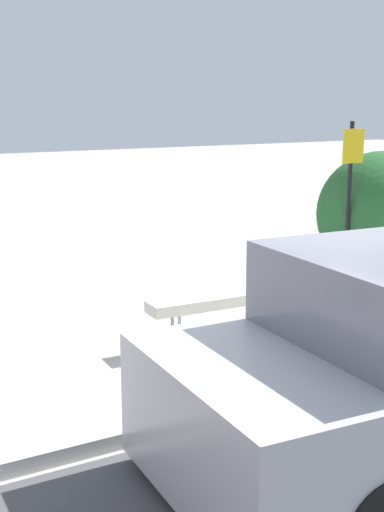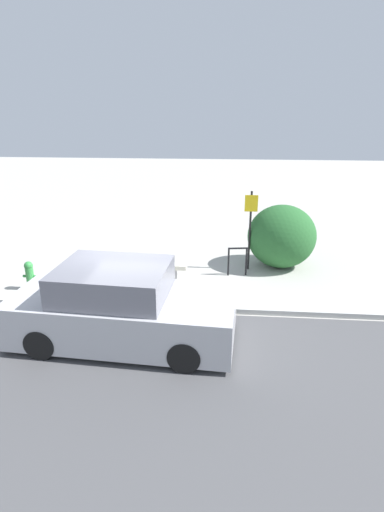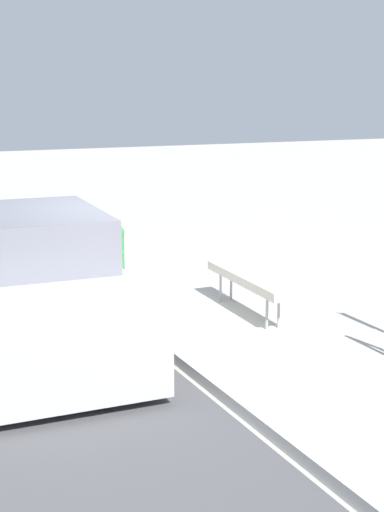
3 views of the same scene
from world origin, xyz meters
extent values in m
plane|color=#ADAAA3|center=(0.00, 0.00, 0.00)|extent=(60.00, 60.00, 0.00)
cube|color=#B7B7B2|center=(0.00, 0.00, 0.07)|extent=(60.00, 0.20, 0.13)
cylinder|color=#99999E|center=(-0.68, 1.51, 0.21)|extent=(0.04, 0.04, 0.42)
cylinder|color=#99999E|center=(0.67, 1.45, 0.21)|extent=(0.04, 0.04, 0.42)
cylinder|color=#99999E|center=(-0.68, 1.68, 0.21)|extent=(0.04, 0.04, 0.42)
cylinder|color=#99999E|center=(0.67, 1.62, 0.21)|extent=(0.04, 0.04, 0.42)
cube|color=beige|center=(-0.01, 1.57, 0.48)|extent=(1.94, 0.39, 0.12)
cylinder|color=#338C3F|center=(-3.04, 0.83, 0.30)|extent=(0.20, 0.20, 0.60)
sphere|color=#338C3F|center=(-3.04, 0.83, 0.66)|extent=(0.22, 0.22, 0.22)
cylinder|color=#338C3F|center=(-3.18, 0.83, 0.36)|extent=(0.08, 0.07, 0.07)
cylinder|color=#338C3F|center=(-2.90, 0.83, 0.36)|extent=(0.08, 0.07, 0.07)
cylinder|color=black|center=(1.40, -0.56, 0.30)|extent=(0.61, 0.22, 0.60)
cylinder|color=black|center=(-1.32, -0.38, 0.30)|extent=(0.61, 0.22, 0.60)
cube|color=#B7B7BC|center=(-0.02, -1.33, 0.54)|extent=(4.50, 2.15, 0.88)
cube|color=slate|center=(-0.19, -1.32, 1.27)|extent=(2.21, 1.82, 0.62)
cylinder|color=black|center=(-5.92, -0.56, 0.30)|extent=(0.61, 0.22, 0.60)
camera|label=1|loc=(-4.09, -4.63, 2.59)|focal=50.00mm
camera|label=2|loc=(1.93, -8.25, 4.41)|focal=28.00mm
camera|label=3|loc=(7.95, -3.13, 2.89)|focal=50.00mm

